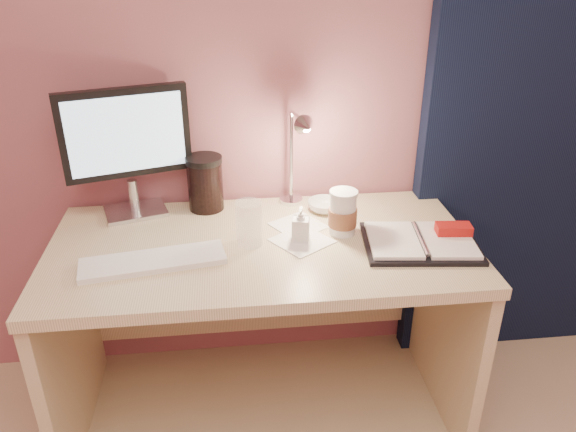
{
  "coord_description": "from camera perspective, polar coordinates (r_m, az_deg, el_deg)",
  "views": [
    {
      "loc": [
        -0.09,
        -0.24,
        1.64
      ],
      "look_at": [
        0.08,
        1.33,
        0.85
      ],
      "focal_mm": 35.0,
      "sensor_mm": 36.0,
      "label": 1
    }
  ],
  "objects": [
    {
      "name": "room",
      "position": [
        2.25,
        21.96,
        11.79
      ],
      "size": [
        3.5,
        3.5,
        3.5
      ],
      "color": "#C6B28E",
      "rests_on": "ground"
    },
    {
      "name": "desk",
      "position": [
        2.04,
        -2.71,
        -7.25
      ],
      "size": [
        1.4,
        0.7,
        0.73
      ],
      "color": "beige",
      "rests_on": "ground"
    },
    {
      "name": "monitor",
      "position": [
        2.02,
        -16.13,
        7.31
      ],
      "size": [
        0.43,
        0.21,
        0.46
      ],
      "rotation": [
        0.0,
        0.0,
        0.29
      ],
      "color": "silver",
      "rests_on": "desk"
    },
    {
      "name": "keyboard",
      "position": [
        1.79,
        -13.53,
        -4.48
      ],
      "size": [
        0.46,
        0.2,
        0.02
      ],
      "primitive_type": "cube",
      "rotation": [
        0.0,
        0.0,
        0.17
      ],
      "color": "white",
      "rests_on": "desk"
    },
    {
      "name": "planner",
      "position": [
        1.89,
        13.57,
        -2.46
      ],
      "size": [
        0.39,
        0.31,
        0.06
      ],
      "rotation": [
        0.0,
        0.0,
        -0.11
      ],
      "color": "black",
      "rests_on": "desk"
    },
    {
      "name": "paper_a",
      "position": [
        1.87,
        1.41,
        -2.53
      ],
      "size": [
        0.23,
        0.23,
        0.0
      ],
      "primitive_type": "cube",
      "rotation": [
        0.0,
        0.0,
        0.61
      ],
      "color": "white",
      "rests_on": "desk"
    },
    {
      "name": "paper_b",
      "position": [
        1.93,
        12.2,
        -2.21
      ],
      "size": [
        0.15,
        0.15,
        0.0
      ],
      "primitive_type": "cube",
      "rotation": [
        0.0,
        0.0,
        -0.1
      ],
      "color": "white",
      "rests_on": "desk"
    },
    {
      "name": "paper_c",
      "position": [
        1.96,
        1.03,
        -0.96
      ],
      "size": [
        0.22,
        0.22,
        0.0
      ],
      "primitive_type": "cube",
      "rotation": [
        0.0,
        0.0,
        0.55
      ],
      "color": "white",
      "rests_on": "desk"
    },
    {
      "name": "coffee_cup",
      "position": [
        1.89,
        5.58,
        0.24
      ],
      "size": [
        0.1,
        0.1,
        0.16
      ],
      "color": "silver",
      "rests_on": "desk"
    },
    {
      "name": "clear_cup",
      "position": [
        1.82,
        -3.99,
        -0.76
      ],
      "size": [
        0.09,
        0.09,
        0.15
      ],
      "primitive_type": "cylinder",
      "color": "white",
      "rests_on": "desk"
    },
    {
      "name": "bowl",
      "position": [
        2.07,
        3.72,
        1.03
      ],
      "size": [
        0.16,
        0.16,
        0.04
      ],
      "primitive_type": "imported",
      "rotation": [
        0.0,
        0.0,
        0.3
      ],
      "color": "silver",
      "rests_on": "desk"
    },
    {
      "name": "lotion_bottle",
      "position": [
        1.85,
        1.3,
        -0.84
      ],
      "size": [
        0.07,
        0.07,
        0.12
      ],
      "primitive_type": "imported",
      "rotation": [
        0.0,
        0.0,
        -0.22
      ],
      "color": "silver",
      "rests_on": "desk"
    },
    {
      "name": "dark_jar",
      "position": [
        2.08,
        -8.39,
        3.05
      ],
      "size": [
        0.13,
        0.13,
        0.18
      ],
      "primitive_type": "cylinder",
      "color": "black",
      "rests_on": "desk"
    },
    {
      "name": "desk_lamp",
      "position": [
        1.96,
        0.09,
        6.52
      ],
      "size": [
        0.12,
        0.23,
        0.38
      ],
      "rotation": [
        0.0,
        0.0,
        0.21
      ],
      "color": "silver",
      "rests_on": "desk"
    }
  ]
}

